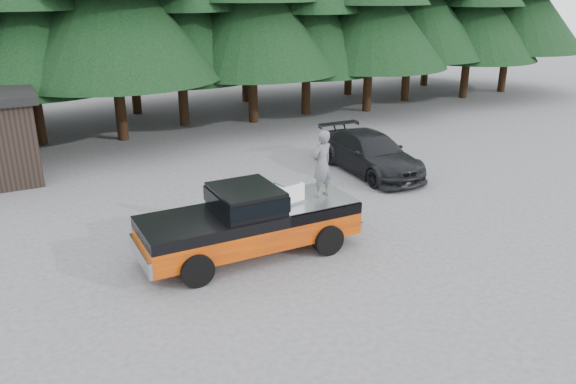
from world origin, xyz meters
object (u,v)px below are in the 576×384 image
pickup_truck (250,231)px  man_on_bed (322,164)px  air_compressor (287,193)px  parked_car (371,153)px

pickup_truck → man_on_bed: bearing=-2.3°
pickup_truck → man_on_bed: man_on_bed is taller
pickup_truck → air_compressor: (1.09, -0.03, 0.92)m
air_compressor → parked_car: size_ratio=0.14×
air_compressor → parked_car: air_compressor is taller
pickup_truck → air_compressor: air_compressor is taller
air_compressor → parked_car: bearing=24.6°
pickup_truck → man_on_bed: (2.15, -0.09, 1.60)m
man_on_bed → parked_car: size_ratio=0.36×
air_compressor → man_on_bed: (1.06, -0.06, 0.68)m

